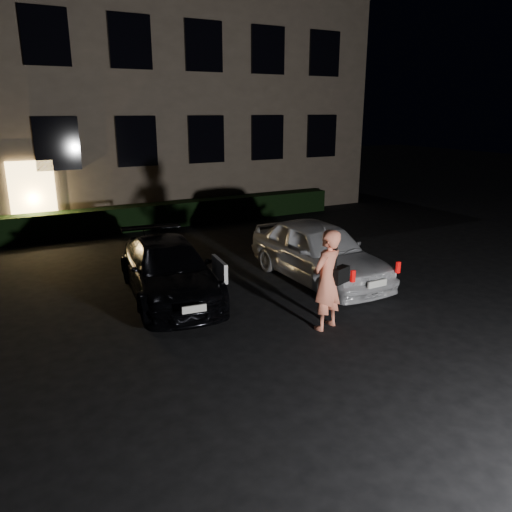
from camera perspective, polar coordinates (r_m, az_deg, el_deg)
ground at (r=9.04m, az=6.91°, el=-10.35°), size 80.00×80.00×0.00m
building at (r=22.14m, az=-16.99°, el=20.75°), size 20.00×8.11×12.00m
hedge at (r=18.06m, az=-12.56°, el=4.39°), size 15.00×0.70×0.85m
sedan at (r=11.27m, az=-9.96°, el=-1.56°), size 2.26×4.52×1.25m
hatch at (r=12.24m, az=7.14°, el=0.55°), size 1.75×4.33×1.47m
man at (r=9.47m, az=8.15°, el=-2.70°), size 0.90×0.67×1.95m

